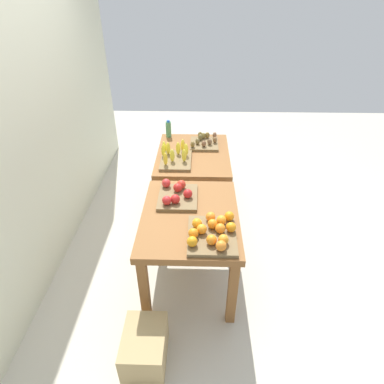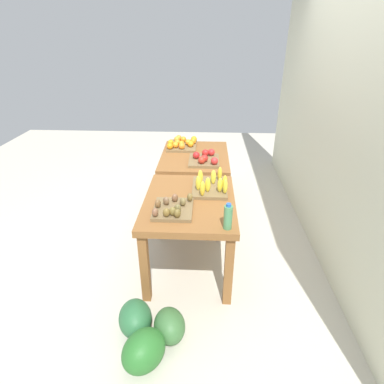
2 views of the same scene
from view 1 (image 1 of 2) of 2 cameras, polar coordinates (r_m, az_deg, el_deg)
name	(u,v)px [view 1 (image 1 of 2)]	position (r m, az deg, el deg)	size (l,w,h in m)	color
ground_plane	(192,236)	(3.53, -0.03, -7.87)	(8.00, 8.00, 0.00)	beige
back_wall	(32,99)	(3.12, -26.58, 14.60)	(4.40, 0.12, 3.00)	beige
display_table_left	(190,224)	(2.70, -0.35, -5.76)	(1.04, 0.80, 0.73)	brown
display_table_right	(193,161)	(3.64, 0.21, 5.48)	(1.04, 0.80, 0.73)	brown
orange_bin	(212,232)	(2.40, 3.66, -7.15)	(0.44, 0.38, 0.11)	brown
apple_bin	(177,195)	(2.80, -2.69, -0.48)	(0.40, 0.34, 0.11)	brown
banana_crate	(175,157)	(3.40, -3.01, 6.29)	(0.45, 0.33, 0.17)	brown
kiwi_bin	(204,142)	(3.77, 2.20, 8.88)	(0.36, 0.32, 0.10)	brown
water_bottle	(169,129)	(3.96, -4.21, 11.12)	(0.07, 0.07, 0.21)	#4C8C59
watermelon_pile	(212,163)	(4.67, 3.55, 5.21)	(0.67, 0.58, 0.27)	#296A29
cardboard_produce_box	(145,347)	(2.57, -8.40, -25.73)	(0.40, 0.30, 0.29)	tan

